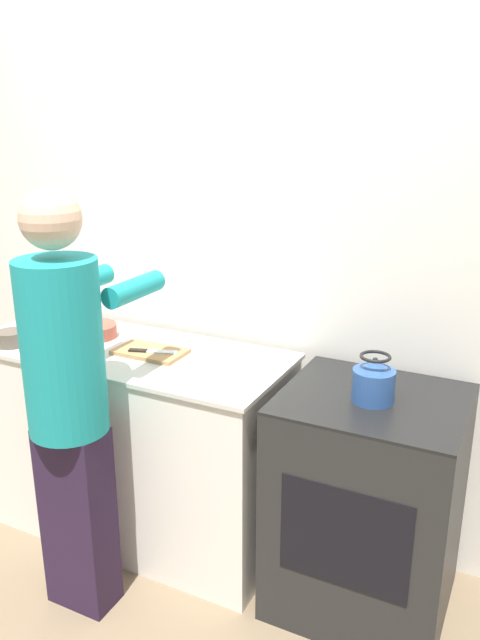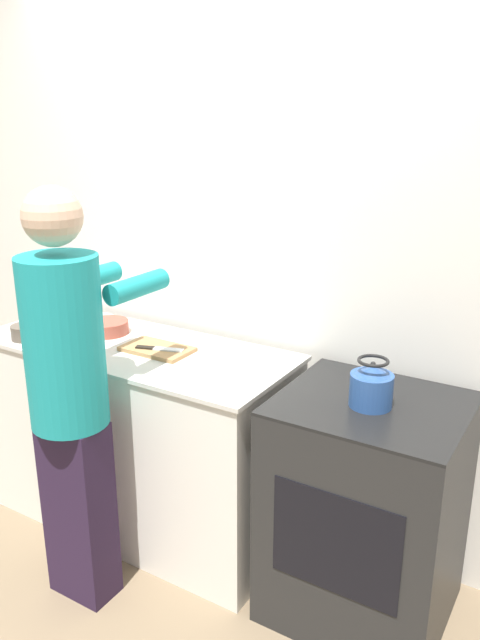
% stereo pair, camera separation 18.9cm
% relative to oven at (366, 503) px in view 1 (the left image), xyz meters
% --- Properties ---
extents(ground_plane, '(12.00, 12.00, 0.00)m').
position_rel_oven_xyz_m(ground_plane, '(-0.75, -0.30, -0.45)').
color(ground_plane, '#7A664C').
extents(wall_back, '(8.00, 0.05, 2.60)m').
position_rel_oven_xyz_m(wall_back, '(-0.75, 0.37, 0.85)').
color(wall_back, silver).
rests_on(wall_back, ground_plane).
extents(counter, '(1.47, 0.61, 0.91)m').
position_rel_oven_xyz_m(counter, '(-1.12, -0.01, 0.00)').
color(counter, silver).
rests_on(counter, ground_plane).
extents(oven, '(0.67, 0.60, 0.91)m').
position_rel_oven_xyz_m(oven, '(0.00, 0.00, 0.00)').
color(oven, black).
rests_on(oven, ground_plane).
extents(person, '(0.33, 0.57, 1.67)m').
position_rel_oven_xyz_m(person, '(-1.01, -0.50, 0.47)').
color(person, '#261830').
rests_on(person, ground_plane).
extents(cutting_board, '(0.31, 0.18, 0.02)m').
position_rel_oven_xyz_m(cutting_board, '(-0.99, -0.01, 0.47)').
color(cutting_board, '#A87A4C').
rests_on(cutting_board, counter).
extents(knife, '(0.21, 0.10, 0.01)m').
position_rel_oven_xyz_m(knife, '(-0.96, -0.02, 0.48)').
color(knife, silver).
rests_on(knife, cutting_board).
extents(kettle, '(0.15, 0.15, 0.18)m').
position_rel_oven_xyz_m(kettle, '(0.00, -0.03, 0.53)').
color(kettle, '#284C8C').
rests_on(kettle, oven).
extents(bowl_prep, '(0.20, 0.20, 0.06)m').
position_rel_oven_xyz_m(bowl_prep, '(-1.33, 0.06, 0.49)').
color(bowl_prep, '#9E4738').
rests_on(bowl_prep, counter).
extents(bowl_mixing, '(0.13, 0.13, 0.07)m').
position_rel_oven_xyz_m(bowl_mixing, '(-1.60, -0.20, 0.49)').
color(bowl_mixing, brown).
rests_on(bowl_mixing, counter).
extents(canister_jar, '(0.12, 0.12, 0.14)m').
position_rel_oven_xyz_m(canister_jar, '(-1.66, 0.09, 0.53)').
color(canister_jar, '#4C4C51').
rests_on(canister_jar, counter).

